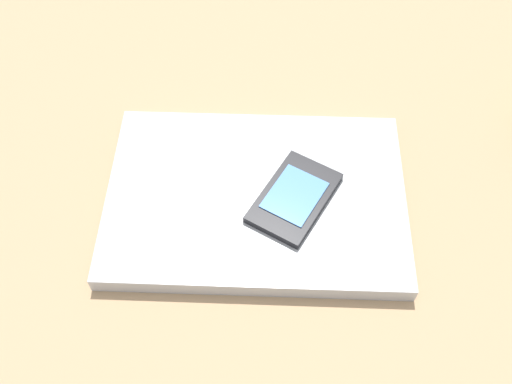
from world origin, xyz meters
TOP-DOWN VIEW (x-y plane):
  - desk_surface at (0.00, 0.00)cm, footprint 120.00×80.00cm
  - laptop_closed at (4.54, 0.95)cm, footprint 31.09×21.94cm
  - cell_phone_on_laptop at (0.61, 1.67)cm, footprint 10.04×11.60cm

SIDE VIEW (x-z plane):
  - desk_surface at x=0.00cm, z-range 0.00..3.00cm
  - laptop_closed at x=4.54cm, z-range 3.00..4.94cm
  - cell_phone_on_laptop at x=0.61cm, z-range 4.90..5.87cm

